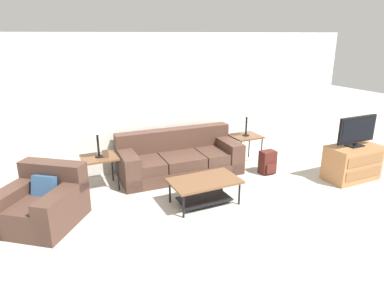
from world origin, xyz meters
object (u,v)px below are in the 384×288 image
object	(u,v)px
armchair	(43,204)
tv_console	(352,163)
table_lamp_left	(96,127)
couch	(179,159)
television	(357,130)
coffee_table	(204,186)
side_table_left	(99,160)
side_table_right	(246,138)
backpack	(268,162)
table_lamp_right	(247,110)

from	to	relation	value
armchair	tv_console	size ratio (longest dim) A/B	1.40
table_lamp_left	tv_console	xyz separation A→B (m)	(4.25, -1.58, -0.79)
couch	table_lamp_left	bearing A→B (deg)	-179.03
table_lamp_left	television	xyz separation A→B (m)	(4.25, -1.58, -0.18)
coffee_table	side_table_left	bearing A→B (deg)	136.86
tv_console	television	xyz separation A→B (m)	(0.00, 0.00, 0.61)
side_table_right	backpack	bearing A→B (deg)	-85.53
armchair	backpack	distance (m)	3.99
table_lamp_right	table_lamp_left	bearing A→B (deg)	180.00
side_table_left	armchair	bearing A→B (deg)	-140.45
armchair	tv_console	world-z (taller)	armchair
coffee_table	table_lamp_left	bearing A→B (deg)	136.86
armchair	side_table_right	size ratio (longest dim) A/B	2.37
armchair	couch	bearing A→B (deg)	18.52
couch	television	distance (m)	3.26
couch	table_lamp_right	distance (m)	1.70
side_table_left	tv_console	distance (m)	4.54
side_table_right	tv_console	bearing A→B (deg)	-50.92
backpack	side_table_right	bearing A→B (deg)	94.47
couch	backpack	world-z (taller)	couch
backpack	armchair	bearing A→B (deg)	-178.52
coffee_table	tv_console	distance (m)	2.91
armchair	table_lamp_left	world-z (taller)	table_lamp_left
tv_console	coffee_table	bearing A→B (deg)	174.01
couch	side_table_left	world-z (taller)	couch
armchair	side_table_right	xyz separation A→B (m)	(3.94, 0.80, 0.24)
armchair	side_table_left	bearing A→B (deg)	39.55
side_table_left	table_lamp_right	size ratio (longest dim) A/B	0.90
table_lamp_right	tv_console	world-z (taller)	table_lamp_right
side_table_right	table_lamp_right	distance (m)	0.59
tv_console	backpack	xyz separation A→B (m)	(-1.23, 0.88, -0.10)
coffee_table	side_table_left	size ratio (longest dim) A/B	1.84
couch	side_table_right	world-z (taller)	couch
coffee_table	side_table_right	xyz separation A→B (m)	(1.61, 1.27, 0.22)
television	coffee_table	bearing A→B (deg)	174.02
armchair	coffee_table	world-z (taller)	armchair
tv_console	television	distance (m)	0.61
tv_console	television	world-z (taller)	television
couch	table_lamp_left	xyz separation A→B (m)	(-1.49, -0.03, 0.82)
coffee_table	table_lamp_right	size ratio (longest dim) A/B	1.65
table_lamp_right	backpack	xyz separation A→B (m)	(0.05, -0.69, -0.89)
table_lamp_left	table_lamp_right	bearing A→B (deg)	0.00
couch	coffee_table	world-z (taller)	couch
backpack	side_table_left	bearing A→B (deg)	167.09
couch	armchair	distance (m)	2.59
couch	armchair	world-z (taller)	couch
table_lamp_right	tv_console	distance (m)	2.18
tv_console	armchair	bearing A→B (deg)	171.49
side_table_right	table_lamp_right	world-z (taller)	table_lamp_right
table_lamp_right	tv_console	bearing A→B (deg)	-50.92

